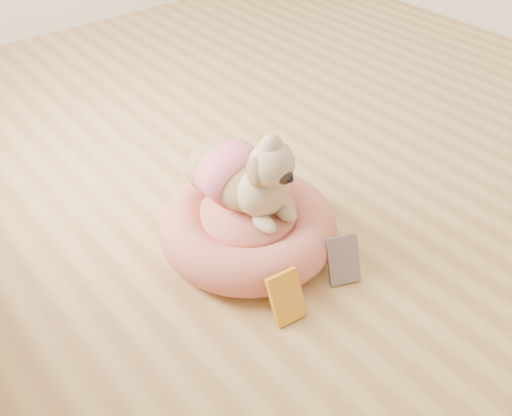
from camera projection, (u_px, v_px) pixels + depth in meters
floor at (316, 129)px, 3.14m from camera, size 4.50×4.50×0.00m
pet_bed at (248, 227)px, 2.35m from camera, size 0.73×0.73×0.19m
dog at (245, 162)px, 2.20m from camera, size 0.38×0.54×0.39m
book_yellow at (286, 297)px, 2.05m from camera, size 0.13×0.12×0.18m
book_white at (343, 260)px, 2.20m from camera, size 0.15×0.14×0.18m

